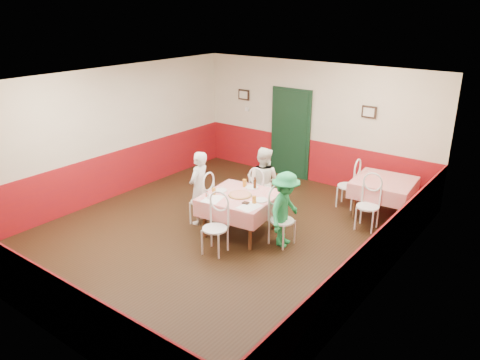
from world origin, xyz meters
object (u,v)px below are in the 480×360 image
Objects in this scene: second_table at (382,198)px; glass_a at (214,191)px; chair_left at (202,201)px; chair_second_b at (368,207)px; pizza at (240,195)px; chair_far at (261,195)px; chair_near at (215,229)px; diner_far at (263,182)px; main_table at (240,214)px; chair_second_a at (348,186)px; diner_left at (199,188)px; wallet at (246,203)px; diner_right at (285,210)px; chair_right at (282,221)px; glass_b at (254,200)px; beer_bottle at (255,184)px; glass_c at (245,183)px.

second_table is 3.42m from glass_a.
second_table is 1.24× the size of chair_left.
glass_a is at bearing -144.75° from chair_second_b.
chair_left is (-2.64, -2.43, 0.08)m from second_table.
chair_far is at bearing 98.12° from pizza.
diner_far is at bearing 86.78° from chair_near.
main_table is 1.36× the size of chair_second_a.
diner_left reaches higher than chair_far.
wallet is (0.31, -0.25, 0.40)m from main_table.
second_table is 10.18× the size of wallet.
glass_a is at bearing 98.11° from diner_right.
chair_second_a is (1.15, 1.48, 0.00)m from chair_far.
second_table is at bearing 85.10° from chair_second_a.
chair_right is 0.63× the size of diner_left.
diner_right is at bearing 40.14° from chair_near.
glass_a is at bearing -33.87° from chair_second_a.
diner_far reaches higher than chair_second_b.
chair_near is at bearing -114.33° from glass_b.
chair_right is 1.20m from chair_near.
chair_second_b is (1.80, 1.57, 0.08)m from main_table.
chair_near is 2.23× the size of pizza.
chair_left is at bearing 87.57° from diner_left.
diner_far reaches higher than chair_second_a.
chair_right is at bearing -20.56° from beer_bottle.
wallet is 0.08× the size of diner_left.
glass_b is (0.42, -0.15, 0.45)m from main_table.
chair_near is (0.95, -0.74, 0.00)m from chair_left.
glass_a is 0.61× the size of beer_bottle.
second_table is at bearing 52.86° from wallet.
second_table is 2.41m from diner_far.
glass_a is at bearing -107.16° from glass_c.
glass_a is 0.88× the size of glass_c.
diner_left is at bearing -88.80° from chair_left.
glass_b reaches higher than pizza.
chair_near is at bearing -115.94° from wallet.
diner_left reaches higher than main_table.
glass_c is at bearing 67.15° from diner_right.
chair_far is 2.23× the size of pizza.
diner_left is at bearing 166.55° from wallet.
chair_left is 1.00× the size of chair_near.
glass_c is at bearing 116.39° from pizza.
second_table is 1.24× the size of chair_right.
diner_right is at bearing 16.53° from glass_a.
wallet is at bearing -38.46° from main_table.
chair_second_a reaches higher than glass_a.
second_table is 2.81m from glass_c.
chair_second_a is (-0.75, 0.00, 0.08)m from second_table.
chair_right is at bearing 91.20° from chair_left.
glass_c is at bearing -135.68° from second_table.
pizza is (-1.78, -1.60, 0.32)m from chair_second_b.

